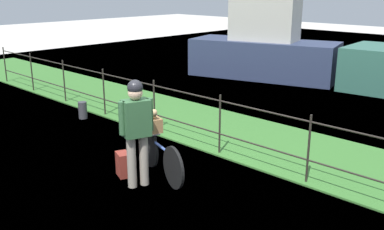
% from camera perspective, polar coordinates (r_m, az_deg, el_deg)
% --- Properties ---
extents(ground_plane, '(60.00, 60.00, 0.00)m').
position_cam_1_polar(ground_plane, '(6.93, -6.88, -9.24)').
color(ground_plane, beige).
extents(grass_strip, '(27.00, 2.40, 0.03)m').
position_cam_1_polar(grass_strip, '(8.95, 8.09, -3.11)').
color(grass_strip, '#38702D').
rests_on(grass_strip, ground).
extents(harbor_water, '(30.00, 30.00, 0.00)m').
position_cam_1_polar(harbor_water, '(14.68, 23.62, 3.37)').
color(harbor_water, '#60849E').
rests_on(harbor_water, ground).
extents(iron_fence, '(18.04, 0.04, 1.13)m').
position_cam_1_polar(iron_fence, '(7.94, 3.65, -0.68)').
color(iron_fence, '#28231E').
rests_on(iron_fence, ground).
extents(bicycle_main, '(1.55, 0.55, 0.67)m').
position_cam_1_polar(bicycle_main, '(7.13, -4.14, -5.32)').
color(bicycle_main, black).
rests_on(bicycle_main, ground).
extents(wooden_crate, '(0.40, 0.36, 0.23)m').
position_cam_1_polar(wooden_crate, '(7.27, -5.29, -1.27)').
color(wooden_crate, olive).
rests_on(wooden_crate, bicycle_main).
extents(terrier_dog, '(0.32, 0.22, 0.18)m').
position_cam_1_polar(terrier_dog, '(7.20, -5.25, 0.15)').
color(terrier_dog, tan).
rests_on(terrier_dog, wooden_crate).
extents(cyclist_person, '(0.37, 0.52, 1.68)m').
position_cam_1_polar(cyclist_person, '(6.60, -7.25, -1.21)').
color(cyclist_person, gray).
rests_on(cyclist_person, ground).
extents(backpack_on_paving, '(0.33, 0.27, 0.40)m').
position_cam_1_polar(backpack_on_paving, '(7.26, -8.96, -6.37)').
color(backpack_on_paving, maroon).
rests_on(backpack_on_paving, ground).
extents(mooring_bollard, '(0.20, 0.20, 0.40)m').
position_cam_1_polar(mooring_bollard, '(10.53, -14.04, 0.62)').
color(mooring_bollard, '#38383D').
rests_on(mooring_bollard, ground).
extents(moored_boat_near, '(5.10, 2.99, 4.21)m').
position_cam_1_polar(moored_boat_near, '(14.96, 9.30, 8.47)').
color(moored_boat_near, '#2D3856').
rests_on(moored_boat_near, ground).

